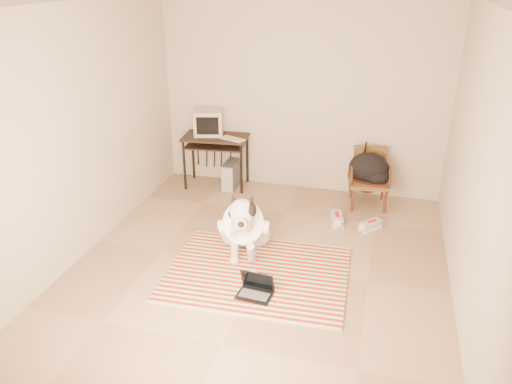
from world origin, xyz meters
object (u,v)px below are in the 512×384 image
at_px(dog, 244,226).
at_px(crt_monitor, 209,122).
at_px(computer_desk, 215,144).
at_px(rattan_chair, 369,178).
at_px(backpack, 370,169).
at_px(pc_tower, 231,175).
at_px(laptop, 256,289).

relative_size(dog, crt_monitor, 2.40).
height_order(computer_desk, rattan_chair, rattan_chair).
xyz_separation_m(rattan_chair, backpack, (0.00, -0.05, 0.15)).
bearing_deg(backpack, pc_tower, 177.31).
relative_size(dog, backpack, 2.12).
height_order(laptop, crt_monitor, crt_monitor).
relative_size(dog, pc_tower, 2.74).
height_order(dog, laptop, dog).
relative_size(laptop, crt_monitor, 0.75).
bearing_deg(crt_monitor, pc_tower, -14.29).
height_order(dog, backpack, dog).
relative_size(dog, rattan_chair, 1.49).
bearing_deg(laptop, computer_desk, 117.09).
bearing_deg(computer_desk, crt_monitor, 144.46).
bearing_deg(computer_desk, laptop, -62.91).
relative_size(laptop, computer_desk, 0.37).
xyz_separation_m(laptop, crt_monitor, (-1.40, 2.59, 0.87)).
bearing_deg(backpack, laptop, -111.32).
xyz_separation_m(crt_monitor, backpack, (2.34, -0.18, -0.41)).
distance_m(computer_desk, rattan_chair, 2.23).
relative_size(rattan_chair, backpack, 1.42).
bearing_deg(dog, laptop, -66.01).
xyz_separation_m(computer_desk, backpack, (2.22, -0.10, -0.13)).
distance_m(dog, backpack, 2.10).
bearing_deg(crt_monitor, backpack, -4.47).
xyz_separation_m(pc_tower, rattan_chair, (1.98, -0.05, 0.19)).
distance_m(laptop, computer_desk, 2.87).
distance_m(laptop, pc_tower, 2.71).
bearing_deg(backpack, dog, -127.45).
height_order(laptop, backpack, backpack).
relative_size(pc_tower, rattan_chair, 0.54).
relative_size(laptop, rattan_chair, 0.46).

